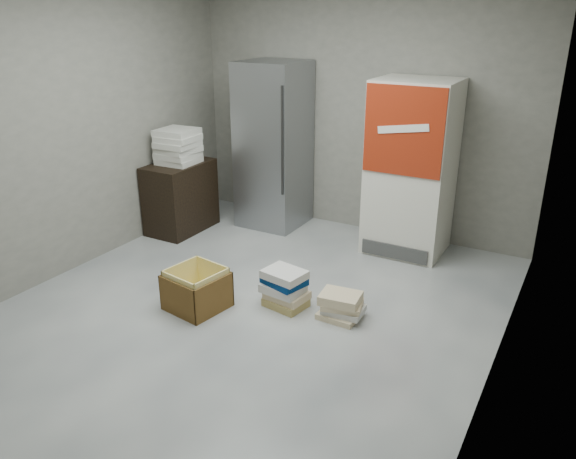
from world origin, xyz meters
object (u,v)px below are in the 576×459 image
(wood_shelf, at_px, (181,197))
(cardboard_box, at_px, (197,292))
(steel_fridge, at_px, (274,146))
(phonebook_stack_main, at_px, (285,288))
(coke_cooler, at_px, (411,168))

(wood_shelf, bearing_deg, cardboard_box, -46.85)
(steel_fridge, relative_size, phonebook_stack_main, 4.62)
(steel_fridge, bearing_deg, coke_cooler, -0.18)
(steel_fridge, height_order, phonebook_stack_main, steel_fridge)
(phonebook_stack_main, bearing_deg, wood_shelf, 167.42)
(coke_cooler, relative_size, cardboard_box, 3.46)
(wood_shelf, distance_m, cardboard_box, 1.94)
(coke_cooler, relative_size, phonebook_stack_main, 4.37)
(steel_fridge, distance_m, phonebook_stack_main, 2.22)
(steel_fridge, distance_m, wood_shelf, 1.23)
(coke_cooler, height_order, cardboard_box, coke_cooler)
(steel_fridge, relative_size, wood_shelf, 2.37)
(phonebook_stack_main, bearing_deg, steel_fridge, 137.74)
(cardboard_box, bearing_deg, coke_cooler, 70.71)
(wood_shelf, height_order, cardboard_box, wood_shelf)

